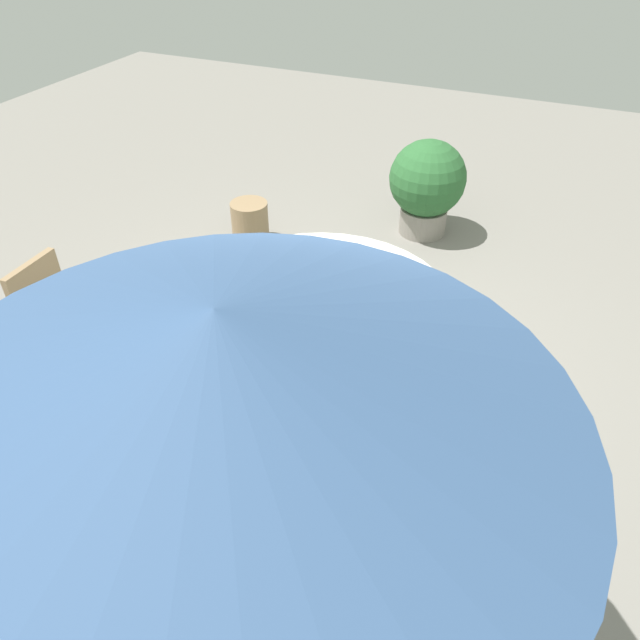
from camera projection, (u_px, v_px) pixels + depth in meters
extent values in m
plane|color=gray|center=(320.00, 350.00, 5.35)|extent=(16.00, 16.00, 0.00)
cylinder|color=#4C726B|center=(320.00, 330.00, 5.21)|extent=(2.17, 2.17, 0.46)
cylinder|color=black|center=(320.00, 309.00, 5.07)|extent=(2.24, 2.24, 0.02)
cylinder|color=silver|center=(320.00, 304.00, 5.03)|extent=(2.23, 2.23, 0.11)
ellipsoid|color=beige|center=(298.00, 251.00, 5.45)|extent=(0.43, 0.30, 0.17)
ellipsoid|color=beige|center=(257.00, 266.00, 5.22)|extent=(0.47, 0.39, 0.20)
ellipsoid|color=beige|center=(240.00, 296.00, 4.87)|extent=(0.47, 0.31, 0.18)
ellipsoid|color=white|center=(258.00, 330.00, 4.54)|extent=(0.54, 0.33, 0.15)
cylinder|color=#997A56|center=(33.00, 315.00, 5.42)|extent=(0.04, 0.04, 0.42)
cylinder|color=#997A56|center=(35.00, 356.00, 4.97)|extent=(0.04, 0.04, 0.42)
cylinder|color=#997A56|center=(71.00, 325.00, 5.29)|extent=(0.04, 0.04, 0.42)
cube|color=white|center=(26.00, 312.00, 5.05)|extent=(0.54, 0.52, 0.06)
cube|color=#997A56|center=(37.00, 290.00, 4.81)|extent=(0.52, 0.08, 0.50)
cylinder|color=#99999E|center=(246.00, 555.00, 2.44)|extent=(0.05, 0.05, 2.44)
cone|color=#385684|center=(221.00, 364.00, 1.81)|extent=(2.34, 2.34, 0.41)
cylinder|color=gray|center=(423.00, 220.00, 6.96)|extent=(0.53, 0.53, 0.30)
sphere|color=#2D6633|center=(428.00, 178.00, 6.65)|extent=(0.85, 0.85, 0.85)
cylinder|color=#997A56|center=(250.00, 222.00, 6.74)|extent=(0.41, 0.41, 0.48)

